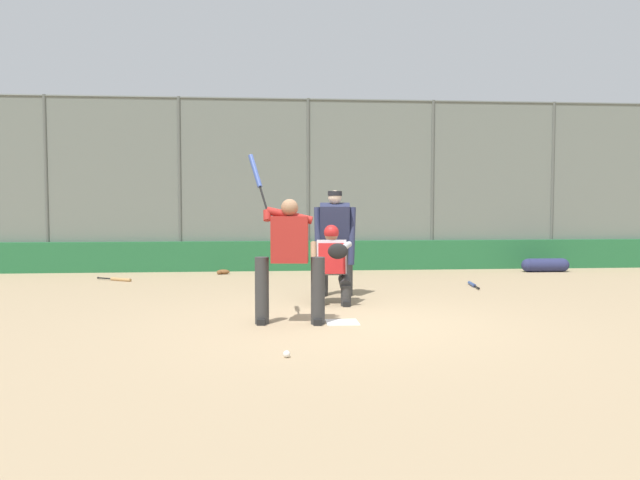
{
  "coord_description": "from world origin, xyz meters",
  "views": [
    {
      "loc": [
        1.01,
        8.19,
        1.6
      ],
      "look_at": [
        0.21,
        -1.0,
        1.05
      ],
      "focal_mm": 35.0,
      "sensor_mm": 36.0,
      "label": 1
    }
  ],
  "objects_px": {
    "baseball_loose": "(287,354)",
    "equipment_bag_dugout_side": "(545,265)",
    "spare_bat_near_backstop": "(118,279)",
    "spare_bat_by_padding": "(473,285)",
    "batter_at_plate": "(289,256)",
    "fielding_glove_on_dirt": "(223,272)",
    "umpire_home": "(335,239)",
    "catcher_behind_plate": "(332,263)"
  },
  "relations": [
    {
      "from": "batter_at_plate",
      "to": "fielding_glove_on_dirt",
      "type": "height_order",
      "value": "batter_at_plate"
    },
    {
      "from": "catcher_behind_plate",
      "to": "spare_bat_near_backstop",
      "type": "xyz_separation_m",
      "value": [
        4.06,
        -3.3,
        -0.62
      ]
    },
    {
      "from": "batter_at_plate",
      "to": "equipment_bag_dugout_side",
      "type": "relative_size",
      "value": 2.0
    },
    {
      "from": "catcher_behind_plate",
      "to": "equipment_bag_dugout_side",
      "type": "bearing_deg",
      "value": -139.58
    },
    {
      "from": "fielding_glove_on_dirt",
      "to": "catcher_behind_plate",
      "type": "bearing_deg",
      "value": 114.83
    },
    {
      "from": "batter_at_plate",
      "to": "catcher_behind_plate",
      "type": "relative_size",
      "value": 1.81
    },
    {
      "from": "catcher_behind_plate",
      "to": "spare_bat_near_backstop",
      "type": "distance_m",
      "value": 5.26
    },
    {
      "from": "spare_bat_by_padding",
      "to": "equipment_bag_dugout_side",
      "type": "height_order",
      "value": "equipment_bag_dugout_side"
    },
    {
      "from": "catcher_behind_plate",
      "to": "umpire_home",
      "type": "distance_m",
      "value": 0.91
    },
    {
      "from": "spare_bat_by_padding",
      "to": "fielding_glove_on_dirt",
      "type": "xyz_separation_m",
      "value": [
        4.92,
        -2.48,
        0.02
      ]
    },
    {
      "from": "baseball_loose",
      "to": "equipment_bag_dugout_side",
      "type": "distance_m",
      "value": 9.78
    },
    {
      "from": "fielding_glove_on_dirt",
      "to": "equipment_bag_dugout_side",
      "type": "bearing_deg",
      "value": 178.74
    },
    {
      "from": "baseball_loose",
      "to": "equipment_bag_dugout_side",
      "type": "relative_size",
      "value": 0.07
    },
    {
      "from": "umpire_home",
      "to": "baseball_loose",
      "type": "xyz_separation_m",
      "value": [
        0.97,
        4.19,
        -0.94
      ]
    },
    {
      "from": "spare_bat_near_backstop",
      "to": "equipment_bag_dugout_side",
      "type": "distance_m",
      "value": 9.53
    },
    {
      "from": "batter_at_plate",
      "to": "baseball_loose",
      "type": "distance_m",
      "value": 2.0
    },
    {
      "from": "batter_at_plate",
      "to": "spare_bat_by_padding",
      "type": "height_order",
      "value": "batter_at_plate"
    },
    {
      "from": "batter_at_plate",
      "to": "fielding_glove_on_dirt",
      "type": "bearing_deg",
      "value": -71.9
    },
    {
      "from": "batter_at_plate",
      "to": "fielding_glove_on_dirt",
      "type": "relative_size",
      "value": 7.8
    },
    {
      "from": "fielding_glove_on_dirt",
      "to": "batter_at_plate",
      "type": "bearing_deg",
      "value": 102.2
    },
    {
      "from": "spare_bat_by_padding",
      "to": "baseball_loose",
      "type": "distance_m",
      "value": 6.4
    },
    {
      "from": "batter_at_plate",
      "to": "catcher_behind_plate",
      "type": "height_order",
      "value": "batter_at_plate"
    },
    {
      "from": "baseball_loose",
      "to": "spare_bat_by_padding",
      "type": "bearing_deg",
      "value": -125.78
    },
    {
      "from": "umpire_home",
      "to": "fielding_glove_on_dirt",
      "type": "relative_size",
      "value": 6.23
    },
    {
      "from": "baseball_loose",
      "to": "umpire_home",
      "type": "bearing_deg",
      "value": -103.01
    },
    {
      "from": "umpire_home",
      "to": "catcher_behind_plate",
      "type": "bearing_deg",
      "value": 86.62
    },
    {
      "from": "umpire_home",
      "to": "spare_bat_by_padding",
      "type": "xyz_separation_m",
      "value": [
        -2.77,
        -1.0,
        -0.95
      ]
    },
    {
      "from": "catcher_behind_plate",
      "to": "spare_bat_by_padding",
      "type": "distance_m",
      "value": 3.5
    },
    {
      "from": "fielding_glove_on_dirt",
      "to": "spare_bat_by_padding",
      "type": "bearing_deg",
      "value": 153.22
    },
    {
      "from": "baseball_loose",
      "to": "batter_at_plate",
      "type": "bearing_deg",
      "value": -93.03
    },
    {
      "from": "baseball_loose",
      "to": "equipment_bag_dugout_side",
      "type": "xyz_separation_m",
      "value": [
        -6.26,
        -7.51,
        0.12
      ]
    },
    {
      "from": "spare_bat_by_padding",
      "to": "equipment_bag_dugout_side",
      "type": "xyz_separation_m",
      "value": [
        -2.52,
        -2.32,
        0.12
      ]
    },
    {
      "from": "spare_bat_near_backstop",
      "to": "baseball_loose",
      "type": "relative_size",
      "value": 10.81
    },
    {
      "from": "umpire_home",
      "to": "equipment_bag_dugout_side",
      "type": "relative_size",
      "value": 1.59
    },
    {
      "from": "batter_at_plate",
      "to": "spare_bat_near_backstop",
      "type": "distance_m",
      "value": 5.94
    },
    {
      "from": "spare_bat_near_backstop",
      "to": "fielding_glove_on_dirt",
      "type": "height_order",
      "value": "fielding_glove_on_dirt"
    },
    {
      "from": "batter_at_plate",
      "to": "umpire_home",
      "type": "height_order",
      "value": "batter_at_plate"
    },
    {
      "from": "catcher_behind_plate",
      "to": "equipment_bag_dugout_side",
      "type": "distance_m",
      "value": 6.86
    },
    {
      "from": "fielding_glove_on_dirt",
      "to": "equipment_bag_dugout_side",
      "type": "distance_m",
      "value": 7.44
    },
    {
      "from": "batter_at_plate",
      "to": "fielding_glove_on_dirt",
      "type": "distance_m",
      "value": 6.07
    },
    {
      "from": "spare_bat_by_padding",
      "to": "equipment_bag_dugout_side",
      "type": "relative_size",
      "value": 0.72
    },
    {
      "from": "catcher_behind_plate",
      "to": "baseball_loose",
      "type": "height_order",
      "value": "catcher_behind_plate"
    }
  ]
}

